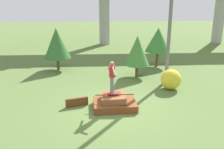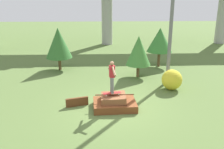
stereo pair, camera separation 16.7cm
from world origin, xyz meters
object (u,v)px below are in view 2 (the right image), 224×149
Objects in this scene: skater at (112,75)px; tree_mid_back at (58,43)px; tree_behind_left at (160,40)px; utility_pole at (172,9)px; skateboard at (112,93)px; bush_yellow_flowering at (172,80)px; tree_behind_right at (138,51)px.

tree_mid_back reaches higher than skater.
skater is 7.86m from tree_behind_left.
utility_pole is at bearing -23.65° from tree_mid_back.
skater is (-0.00, 0.00, 0.84)m from skateboard.
skateboard is 0.76× the size of bush_yellow_flowering.
skateboard is at bearing -145.42° from bush_yellow_flowering.
skateboard is 0.32× the size of tree_behind_right.
tree_behind_right is at bearing 124.07° from bush_yellow_flowering.
tree_behind_right is at bearing 68.40° from skateboard.
tree_behind_right is at bearing -127.78° from tree_behind_left.
tree_mid_back is (-7.01, -0.54, -0.06)m from tree_behind_left.
skateboard is 5.97m from utility_pole.
tree_mid_back is at bearing 117.61° from skateboard.
tree_behind_left is 1.07× the size of tree_behind_right.
skater is 0.56× the size of tree_behind_right.
tree_behind_left reaches higher than tree_behind_right.
bush_yellow_flowering is (-0.06, -1.14, -3.66)m from utility_pole.
tree_behind_left is at bearing 62.28° from skater.
tree_behind_left is (3.65, 6.95, 0.33)m from skater.
utility_pole is 7.38× the size of bush_yellow_flowering.
tree_behind_right is (-1.60, 1.13, -2.54)m from utility_pole.
tree_behind_right is 5.49m from tree_mid_back.
tree_behind_left is at bearing 86.24° from bush_yellow_flowering.
skater reaches higher than bush_yellow_flowering.
skater is at bearing -134.64° from utility_pole.
utility_pole reaches higher than bush_yellow_flowering.
tree_behind_right is 0.90× the size of tree_mid_back.
bush_yellow_flowering is at bearing -31.49° from tree_mid_back.
skateboard is at bearing -62.39° from tree_mid_back.
bush_yellow_flowering is (1.54, -2.27, -1.13)m from tree_behind_right.
utility_pole reaches higher than skater.
skater is 7.24m from tree_mid_back.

